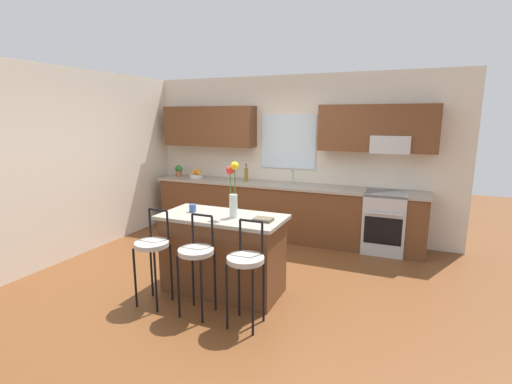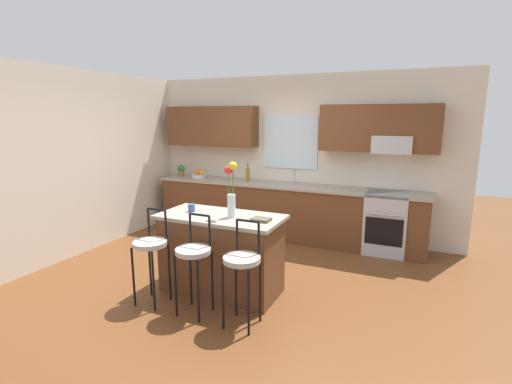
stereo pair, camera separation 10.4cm
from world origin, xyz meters
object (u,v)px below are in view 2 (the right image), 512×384
object	(u,v)px
flower_vase	(231,190)
mug_ceramic	(192,208)
bar_stool_near	(151,248)
bar_stool_middle	(194,255)
fruit_bowl_oranges	(199,175)
oven_range	(386,223)
kitchen_island	(221,253)
bottle_olive_oil	(248,174)
potted_plant_small	(181,170)
cookbook	(261,220)
bar_stool_far	(242,264)

from	to	relation	value
flower_vase	mug_ceramic	size ratio (longest dim) A/B	6.92
bar_stool_near	bar_stool_middle	bearing A→B (deg)	0.00
flower_vase	fruit_bowl_oranges	size ratio (longest dim) A/B	2.60
mug_ceramic	fruit_bowl_oranges	distance (m)	2.52
oven_range	kitchen_island	world-z (taller)	same
bar_stool_near	bar_stool_middle	distance (m)	0.55
flower_vase	bottle_olive_oil	xyz separation A→B (m)	(-0.84, 2.19, -0.18)
mug_ceramic	potted_plant_small	size ratio (longest dim) A/B	0.42
fruit_bowl_oranges	potted_plant_small	bearing A→B (deg)	-179.17
bottle_olive_oil	mug_ceramic	bearing A→B (deg)	-82.34
cookbook	bar_stool_far	bearing A→B (deg)	-86.32
flower_vase	potted_plant_small	xyz separation A→B (m)	(-2.23, 2.19, -0.19)
kitchen_island	bottle_olive_oil	size ratio (longest dim) A/B	4.63
bar_stool_middle	bar_stool_far	world-z (taller)	same
bar_stool_near	mug_ceramic	distance (m)	0.68
bar_stool_middle	mug_ceramic	size ratio (longest dim) A/B	11.58
flower_vase	bottle_olive_oil	bearing A→B (deg)	110.94
kitchen_island	potted_plant_small	distance (m)	3.05
oven_range	bar_stool_near	bearing A→B (deg)	-128.76
cookbook	bottle_olive_oil	world-z (taller)	bottle_olive_oil
kitchen_island	mug_ceramic	world-z (taller)	mug_ceramic
bar_stool_far	potted_plant_small	world-z (taller)	potted_plant_small
bar_stool_near	flower_vase	world-z (taller)	flower_vase
kitchen_island	mug_ceramic	bearing A→B (deg)	178.71
kitchen_island	fruit_bowl_oranges	world-z (taller)	fruit_bowl_oranges
flower_vase	mug_ceramic	distance (m)	0.61
oven_range	potted_plant_small	size ratio (longest dim) A/B	4.29
bar_stool_middle	potted_plant_small	bearing A→B (deg)	127.24
oven_range	cookbook	bearing A→B (deg)	-116.96
bar_stool_near	potted_plant_small	size ratio (longest dim) A/B	4.86
oven_range	bar_stool_far	bearing A→B (deg)	-111.62
bar_stool_middle	cookbook	distance (m)	0.80
mug_ceramic	potted_plant_small	distance (m)	2.74
cookbook	bottle_olive_oil	size ratio (longest dim) A/B	0.65
flower_vase	fruit_bowl_oranges	world-z (taller)	flower_vase
bar_stool_middle	flower_vase	xyz separation A→B (m)	(0.15, 0.54, 0.59)
bar_stool_near	flower_vase	bearing A→B (deg)	37.51
bar_stool_near	potted_plant_small	bearing A→B (deg)	119.18
oven_range	mug_ceramic	size ratio (longest dim) A/B	10.22
bar_stool_far	bar_stool_near	bearing A→B (deg)	180.00
oven_range	bottle_olive_oil	xyz separation A→B (m)	(-2.31, 0.02, 0.58)
cookbook	bar_stool_middle	bearing A→B (deg)	-134.23
bar_stool_near	bottle_olive_oil	size ratio (longest dim) A/B	3.38
bar_stool_middle	potted_plant_small	size ratio (longest dim) A/B	4.86
bar_stool_far	potted_plant_small	distance (m)	3.81
fruit_bowl_oranges	flower_vase	bearing A→B (deg)	-50.01
bar_stool_near	flower_vase	size ratio (longest dim) A/B	1.67
bottle_olive_oil	potted_plant_small	size ratio (longest dim) A/B	1.44
bar_stool_far	bar_stool_middle	bearing A→B (deg)	180.00
oven_range	kitchen_island	xyz separation A→B (m)	(-1.62, -2.14, 0.00)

